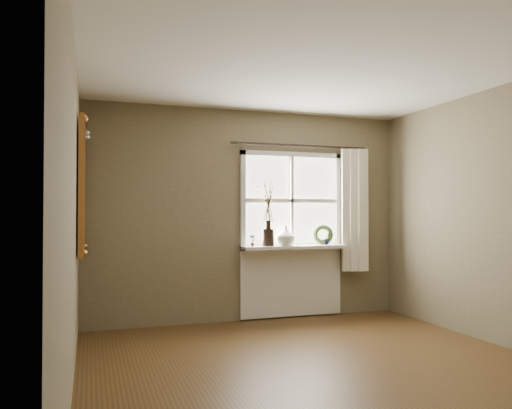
{
  "coord_description": "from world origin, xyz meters",
  "views": [
    {
      "loc": [
        -1.89,
        -3.64,
        1.32
      ],
      "look_at": [
        -0.15,
        1.55,
        1.42
      ],
      "focal_mm": 35.0,
      "sensor_mm": 36.0,
      "label": 1
    }
  ],
  "objects": [
    {
      "name": "floor",
      "position": [
        0.0,
        0.0,
        0.0
      ],
      "size": [
        4.5,
        4.5,
        0.0
      ],
      "primitive_type": "plane",
      "color": "#442C15",
      "rests_on": "ground"
    },
    {
      "name": "ceiling",
      "position": [
        0.0,
        0.0,
        2.6
      ],
      "size": [
        4.5,
        4.5,
        0.0
      ],
      "primitive_type": "plane",
      "color": "silver",
      "rests_on": "ground"
    },
    {
      "name": "wall_back",
      "position": [
        0.0,
        2.3,
        1.3
      ],
      "size": [
        4.0,
        0.1,
        2.6
      ],
      "primitive_type": "cube",
      "color": "brown",
      "rests_on": "ground"
    },
    {
      "name": "wall_left",
      "position": [
        -2.05,
        0.0,
        1.3
      ],
      "size": [
        0.1,
        4.5,
        2.6
      ],
      "primitive_type": "cube",
      "color": "brown",
      "rests_on": "ground"
    },
    {
      "name": "window_frame",
      "position": [
        0.55,
        2.23,
        1.48
      ],
      "size": [
        1.36,
        0.06,
        1.24
      ],
      "color": "silver",
      "rests_on": "wall_back"
    },
    {
      "name": "window_sill",
      "position": [
        0.55,
        2.12,
        0.9
      ],
      "size": [
        1.36,
        0.26,
        0.04
      ],
      "primitive_type": "cube",
      "color": "silver",
      "rests_on": "wall_back"
    },
    {
      "name": "window_apron",
      "position": [
        0.55,
        2.23,
        0.46
      ],
      "size": [
        1.36,
        0.04,
        0.88
      ],
      "primitive_type": "cube",
      "color": "silver",
      "rests_on": "ground"
    },
    {
      "name": "dark_jug",
      "position": [
        0.2,
        2.12,
        1.03
      ],
      "size": [
        0.19,
        0.19,
        0.21
      ],
      "primitive_type": "cylinder",
      "rotation": [
        0.0,
        0.0,
        0.33
      ],
      "color": "black",
      "rests_on": "window_sill"
    },
    {
      "name": "cream_vase",
      "position": [
        0.43,
        2.12,
        1.04
      ],
      "size": [
        0.3,
        0.3,
        0.25
      ],
      "primitive_type": "imported",
      "rotation": [
        0.0,
        0.0,
        0.31
      ],
      "color": "beige",
      "rests_on": "window_sill"
    },
    {
      "name": "wreath",
      "position": [
        0.96,
        2.16,
        1.02
      ],
      "size": [
        0.28,
        0.21,
        0.27
      ],
      "primitive_type": "torus",
      "rotation": [
        1.36,
        0.0,
        -0.4
      ],
      "color": "#2B401C",
      "rests_on": "window_sill"
    },
    {
      "name": "potted_plant_left",
      "position": [
        -0.01,
        2.12,
        0.99
      ],
      "size": [
        0.08,
        0.06,
        0.15
      ],
      "primitive_type": "imported",
      "rotation": [
        0.0,
        0.0,
        -0.06
      ],
      "color": "#2B401C",
      "rests_on": "window_sill"
    },
    {
      "name": "potted_plant_right",
      "position": [
        1.0,
        2.12,
        1.0
      ],
      "size": [
        0.11,
        0.1,
        0.16
      ],
      "primitive_type": "imported",
      "rotation": [
        0.0,
        0.0,
        0.43
      ],
      "color": "#2B401C",
      "rests_on": "window_sill"
    },
    {
      "name": "curtain",
      "position": [
        1.39,
        2.13,
        1.37
      ],
      "size": [
        0.36,
        0.12,
        1.59
      ],
      "primitive_type": "cube",
      "color": "silver",
      "rests_on": "wall_back"
    },
    {
      "name": "curtain_rod",
      "position": [
        0.65,
        2.17,
        2.18
      ],
      "size": [
        1.84,
        0.03,
        0.03
      ],
      "primitive_type": "cylinder",
      "rotation": [
        0.0,
        1.57,
        0.0
      ],
      "color": "black",
      "rests_on": "wall_back"
    },
    {
      "name": "gilt_mirror",
      "position": [
        -1.96,
        1.56,
        1.57
      ],
      "size": [
        0.1,
        1.09,
        1.3
      ],
      "color": "white",
      "rests_on": "wall_left"
    }
  ]
}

